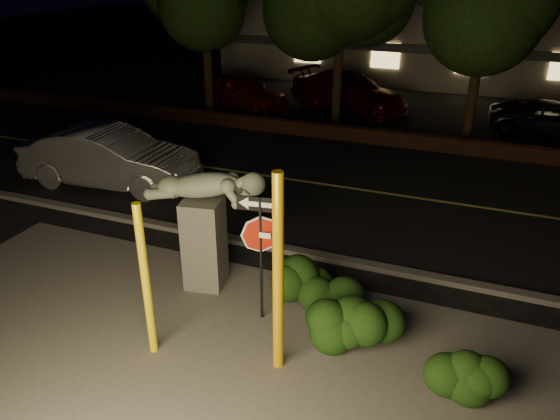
# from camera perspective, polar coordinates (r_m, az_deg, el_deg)

# --- Properties ---
(ground) EXTENTS (90.00, 90.00, 0.00)m
(ground) POSITION_cam_1_polar(r_m,az_deg,el_deg) (18.55, 10.50, 5.50)
(ground) COLOR black
(ground) RESTS_ON ground
(patio) EXTENTS (14.00, 6.00, 0.02)m
(patio) POSITION_cam_1_polar(r_m,az_deg,el_deg) (9.30, -4.13, -16.31)
(patio) COLOR #4C4944
(patio) RESTS_ON ground
(road) EXTENTS (80.00, 8.00, 0.01)m
(road) POSITION_cam_1_polar(r_m,az_deg,el_deg) (15.81, 8.27, 2.12)
(road) COLOR black
(road) RESTS_ON ground
(lane_marking) EXTENTS (80.00, 0.12, 0.00)m
(lane_marking) POSITION_cam_1_polar(r_m,az_deg,el_deg) (15.80, 8.27, 2.16)
(lane_marking) COLOR #B1A446
(lane_marking) RESTS_ON road
(curb) EXTENTS (80.00, 0.25, 0.12)m
(curb) POSITION_cam_1_polar(r_m,az_deg,el_deg) (12.23, 3.66, -4.72)
(curb) COLOR #4C4944
(curb) RESTS_ON ground
(brick_wall) EXTENTS (40.00, 0.35, 0.50)m
(brick_wall) POSITION_cam_1_polar(r_m,az_deg,el_deg) (19.69, 11.34, 7.37)
(brick_wall) COLOR #432015
(brick_wall) RESTS_ON ground
(parking_lot) EXTENTS (40.00, 12.00, 0.01)m
(parking_lot) POSITION_cam_1_polar(r_m,az_deg,el_deg) (25.18, 13.83, 10.49)
(parking_lot) COLOR black
(parking_lot) RESTS_ON ground
(building) EXTENTS (22.00, 10.20, 4.00)m
(building) POSITION_cam_1_polar(r_m,az_deg,el_deg) (32.62, 16.45, 17.08)
(building) COLOR #75695E
(building) RESTS_ON ground
(yellow_pole_left) EXTENTS (0.14, 0.14, 2.78)m
(yellow_pole_left) POSITION_cam_1_polar(r_m,az_deg,el_deg) (9.09, -13.85, -7.31)
(yellow_pole_left) COLOR yellow
(yellow_pole_left) RESTS_ON ground
(yellow_pole_right) EXTENTS (0.17, 0.17, 3.44)m
(yellow_pole_right) POSITION_cam_1_polar(r_m,az_deg,el_deg) (8.33, -0.20, -7.03)
(yellow_pole_right) COLOR gold
(yellow_pole_right) RESTS_ON ground
(signpost) EXTENTS (0.83, 0.15, 2.46)m
(signpost) POSITION_cam_1_polar(r_m,az_deg,el_deg) (9.45, -2.05, -2.61)
(signpost) COLOR black
(signpost) RESTS_ON ground
(sculpture) EXTENTS (2.38, 1.01, 2.54)m
(sculpture) POSITION_cam_1_polar(r_m,az_deg,el_deg) (10.64, -7.86, -0.61)
(sculpture) COLOR #4C4944
(sculpture) RESTS_ON ground
(hedge_center) EXTENTS (1.95, 1.39, 0.92)m
(hedge_center) POSITION_cam_1_polar(r_m,az_deg,el_deg) (10.55, 4.33, -7.57)
(hedge_center) COLOR black
(hedge_center) RESTS_ON ground
(hedge_right) EXTENTS (1.75, 1.09, 1.08)m
(hedge_right) POSITION_cam_1_polar(r_m,az_deg,el_deg) (9.55, 7.49, -11.10)
(hedge_right) COLOR black
(hedge_right) RESTS_ON ground
(hedge_far_right) EXTENTS (1.38, 0.99, 0.88)m
(hedge_far_right) POSITION_cam_1_polar(r_m,az_deg,el_deg) (9.01, 18.28, -15.84)
(hedge_far_right) COLOR black
(hedge_far_right) RESTS_ON ground
(silver_sedan) EXTENTS (5.23, 2.22, 1.68)m
(silver_sedan) POSITION_cam_1_polar(r_m,az_deg,el_deg) (16.45, -17.35, 5.26)
(silver_sedan) COLOR #A6A6AB
(silver_sedan) RESTS_ON ground
(parked_car_red) EXTENTS (4.46, 2.94, 1.41)m
(parked_car_red) POSITION_cam_1_polar(r_m,az_deg,el_deg) (24.21, -3.89, 12.28)
(parked_car_red) COLOR #6D1104
(parked_car_red) RESTS_ON ground
(parked_car_darkred) EXTENTS (5.80, 4.01, 1.56)m
(parked_car_darkred) POSITION_cam_1_polar(r_m,az_deg,el_deg) (23.92, 7.18, 12.17)
(parked_car_darkred) COLOR #43090B
(parked_car_darkred) RESTS_ON ground
(parked_car_dark) EXTENTS (4.51, 2.14, 1.25)m
(parked_car_dark) POSITION_cam_1_polar(r_m,az_deg,el_deg) (22.60, 26.64, 8.49)
(parked_car_dark) COLOR black
(parked_car_dark) RESTS_ON ground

